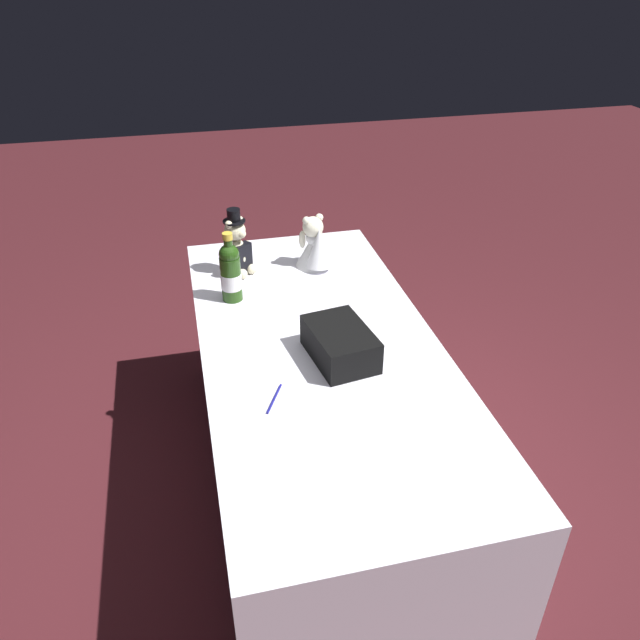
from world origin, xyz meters
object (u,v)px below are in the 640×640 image
(signing_pen, at_px, (275,398))
(gift_case_black, at_px, (340,344))
(teddy_bear_bride, at_px, (315,246))
(teddy_bear_groom, at_px, (238,248))
(champagne_bottle, at_px, (231,272))

(signing_pen, height_order, gift_case_black, gift_case_black)
(teddy_bear_bride, height_order, signing_pen, teddy_bear_bride)
(teddy_bear_bride, height_order, gift_case_black, teddy_bear_bride)
(teddy_bear_groom, distance_m, champagne_bottle, 0.23)
(signing_pen, xyz_separation_m, gift_case_black, (-0.17, 0.26, 0.06))
(champagne_bottle, height_order, gift_case_black, champagne_bottle)
(champagne_bottle, relative_size, gift_case_black, 0.94)
(signing_pen, bearing_deg, champagne_bottle, -175.02)
(teddy_bear_bride, bearing_deg, champagne_bottle, -62.51)
(teddy_bear_groom, height_order, teddy_bear_bride, teddy_bear_groom)
(teddy_bear_groom, xyz_separation_m, teddy_bear_bride, (0.02, 0.34, -0.02))
(champagne_bottle, relative_size, signing_pen, 2.09)
(teddy_bear_groom, bearing_deg, gift_case_black, 20.25)
(teddy_bear_bride, distance_m, gift_case_black, 0.71)
(teddy_bear_groom, height_order, signing_pen, teddy_bear_groom)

